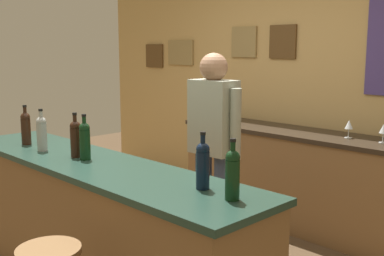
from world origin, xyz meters
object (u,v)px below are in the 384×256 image
at_px(wine_bottle_b, 42,132).
at_px(wine_bottle_e, 203,164).
at_px(wine_glass_b, 384,129).
at_px(wine_bottle_d, 85,139).
at_px(bartender, 213,144).
at_px(wine_bottle_c, 76,137).
at_px(wine_glass_a, 349,125).
at_px(wine_bottle_a, 26,127).
at_px(wine_bottle_f, 232,173).

relative_size(wine_bottle_b, wine_bottle_e, 1.00).
bearing_deg(wine_glass_b, wine_bottle_d, -118.21).
relative_size(bartender, wine_bottle_c, 5.29).
xyz_separation_m(wine_glass_a, wine_glass_b, (0.30, 0.00, 0.00)).
height_order(wine_bottle_a, wine_bottle_c, same).
height_order(wine_bottle_b, wine_bottle_d, same).
distance_m(wine_bottle_a, wine_bottle_f, 2.00).
relative_size(bartender, wine_bottle_b, 5.29).
xyz_separation_m(wine_bottle_e, wine_glass_a, (-0.20, 1.98, -0.05)).
height_order(wine_bottle_b, wine_bottle_e, same).
bearing_deg(wine_bottle_f, wine_bottle_d, -177.63).
bearing_deg(bartender, wine_bottle_f, -42.93).
xyz_separation_m(wine_bottle_a, wine_bottle_e, (1.76, 0.13, 0.00)).
bearing_deg(wine_bottle_d, wine_glass_b, 61.79).
xyz_separation_m(bartender, wine_bottle_e, (0.72, -0.86, 0.12)).
bearing_deg(wine_bottle_b, wine_glass_b, 53.89).
relative_size(bartender, wine_glass_b, 10.45).
height_order(wine_bottle_c, wine_glass_a, wine_bottle_c).
height_order(wine_bottle_c, wine_bottle_e, same).
bearing_deg(wine_bottle_f, wine_glass_a, 102.15).
bearing_deg(wine_bottle_f, wine_bottle_e, 172.81).
distance_m(wine_bottle_a, wine_bottle_e, 1.77).
bearing_deg(wine_bottle_a, wine_glass_a, 53.49).
xyz_separation_m(wine_bottle_b, wine_bottle_f, (1.69, 0.13, 0.00)).
distance_m(wine_bottle_a, wine_glass_b, 2.81).
bearing_deg(wine_bottle_e, wine_glass_b, 87.30).
distance_m(bartender, wine_glass_b, 1.39).
xyz_separation_m(wine_bottle_b, wine_glass_b, (1.56, 2.14, -0.05)).
xyz_separation_m(wine_bottle_d, wine_bottle_e, (1.01, 0.08, 0.00)).
relative_size(wine_bottle_b, wine_bottle_c, 1.00).
bearing_deg(wine_bottle_c, wine_bottle_e, 4.31).
relative_size(wine_bottle_f, wine_glass_b, 1.97).
xyz_separation_m(wine_bottle_c, wine_glass_b, (1.21, 2.06, -0.05)).
relative_size(wine_bottle_a, wine_glass_b, 1.97).
height_order(wine_bottle_a, wine_bottle_f, same).
distance_m(bartender, wine_glass_a, 1.24).
relative_size(wine_bottle_b, wine_glass_a, 1.97).
height_order(wine_bottle_a, wine_bottle_e, same).
height_order(bartender, wine_glass_a, bartender).
bearing_deg(wine_glass_b, wine_bottle_b, -126.11).
bearing_deg(wine_bottle_a, bartender, 43.49).
bearing_deg(wine_bottle_c, wine_bottle_b, -168.45).
xyz_separation_m(wine_bottle_a, wine_bottle_b, (0.30, -0.02, 0.00)).
height_order(wine_bottle_e, wine_bottle_f, same).
height_order(bartender, wine_bottle_a, bartender).
relative_size(wine_bottle_d, wine_glass_a, 1.97).
bearing_deg(wine_bottle_b, wine_bottle_e, 6.03).
bearing_deg(bartender, wine_bottle_c, -112.95).
distance_m(wine_bottle_e, wine_bottle_f, 0.23).
bearing_deg(wine_bottle_b, wine_bottle_a, 175.58).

